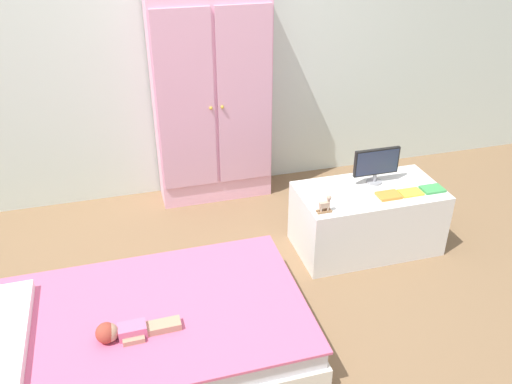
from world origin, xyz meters
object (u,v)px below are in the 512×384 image
at_px(tv_monitor, 377,163).
at_px(book_green, 432,189).
at_px(bed, 138,335).
at_px(book_yellow, 410,192).
at_px(wardrobe, 212,100).
at_px(book_orange, 389,195).
at_px(rocking_horse_toy, 326,205).
at_px(doll, 123,331).
at_px(tv_stand, 367,219).

height_order(tv_monitor, book_green, tv_monitor).
relative_size(bed, book_yellow, 11.95).
xyz_separation_m(wardrobe, book_orange, (0.87, -1.06, -0.33)).
distance_m(rocking_horse_toy, book_orange, 0.45).
bearing_deg(bed, tv_monitor, 21.79).
distance_m(wardrobe, book_yellow, 1.51).
bearing_deg(wardrobe, book_orange, -50.70).
relative_size(doll, book_green, 2.82).
bearing_deg(doll, book_yellow, 17.75).
relative_size(doll, tv_monitor, 1.29).
bearing_deg(wardrobe, book_green, -42.15).
distance_m(wardrobe, book_green, 1.62).
height_order(doll, book_yellow, book_yellow).
height_order(bed, tv_stand, tv_stand).
xyz_separation_m(book_yellow, book_green, (0.15, 0.00, 0.00)).
relative_size(doll, rocking_horse_toy, 3.60).
relative_size(tv_monitor, book_orange, 2.18).
xyz_separation_m(wardrobe, book_green, (1.18, -1.06, -0.33)).
xyz_separation_m(tv_stand, rocking_horse_toy, (-0.37, -0.17, 0.26)).
height_order(doll, wardrobe, wardrobe).
xyz_separation_m(bed, book_orange, (1.59, 0.44, 0.31)).
relative_size(bed, tv_stand, 1.86).
distance_m(tv_monitor, book_yellow, 0.28).
distance_m(bed, book_orange, 1.68).
height_order(bed, rocking_horse_toy, rocking_horse_toy).
bearing_deg(tv_stand, bed, -160.02).
relative_size(doll, book_yellow, 2.76).
xyz_separation_m(doll, rocking_horse_toy, (1.21, 0.52, 0.19)).
relative_size(wardrobe, tv_monitor, 5.07).
height_order(wardrobe, book_yellow, wardrobe).
distance_m(rocking_horse_toy, book_yellow, 0.60).
height_order(bed, book_green, book_green).
distance_m(bed, book_green, 1.97).
relative_size(tv_stand, book_orange, 6.55).
bearing_deg(book_green, tv_monitor, 148.06).
xyz_separation_m(tv_monitor, book_yellow, (0.15, -0.19, -0.13)).
xyz_separation_m(tv_monitor, book_orange, (0.00, -0.19, -0.13)).
distance_m(rocking_horse_toy, book_green, 0.75).
height_order(tv_monitor, rocking_horse_toy, tv_monitor).
relative_size(bed, rocking_horse_toy, 15.59).
bearing_deg(rocking_horse_toy, book_green, 4.51).
bearing_deg(book_orange, rocking_horse_toy, -172.43).
relative_size(tv_stand, rocking_horse_toy, 8.38).
bearing_deg(rocking_horse_toy, bed, -161.40).
bearing_deg(book_orange, tv_monitor, 90.21).
distance_m(bed, book_yellow, 1.82).
distance_m(bed, tv_monitor, 1.76).
height_order(rocking_horse_toy, book_green, rocking_horse_toy).
relative_size(doll, book_orange, 2.81).
bearing_deg(bed, book_green, 13.21).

